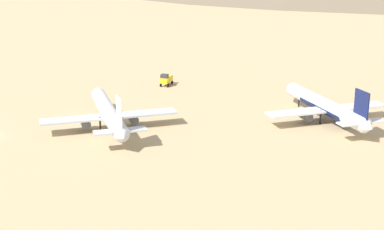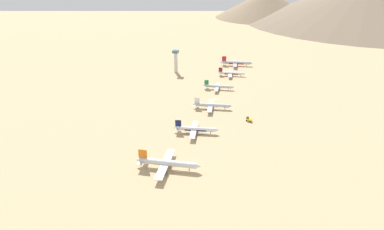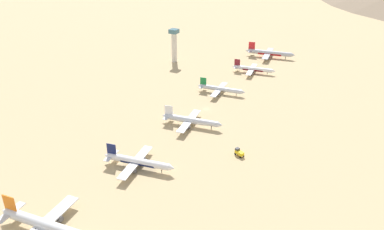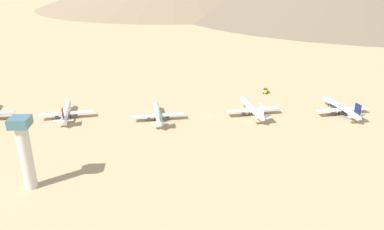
{
  "view_description": "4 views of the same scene",
  "coord_description": "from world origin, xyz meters",
  "px_view_note": "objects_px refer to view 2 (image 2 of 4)",
  "views": [
    {
      "loc": [
        -125.03,
        -26.99,
        42.29
      ],
      "look_at": [
        -9.6,
        -44.22,
        6.0
      ],
      "focal_mm": 52.35,
      "sensor_mm": 36.0,
      "label": 1
    },
    {
      "loc": [
        61.62,
        -299.89,
        126.04
      ],
      "look_at": [
        -9.3,
        -56.68,
        5.5
      ],
      "focal_mm": 29.0,
      "sensor_mm": 36.0,
      "label": 2
    },
    {
      "loc": [
        99.57,
        -206.24,
        109.01
      ],
      "look_at": [
        -1.44,
        -18.31,
        3.18
      ],
      "focal_mm": 35.37,
      "sensor_mm": 36.0,
      "label": 3
    },
    {
      "loc": [
        -199.05,
        20.08,
        80.62
      ],
      "look_at": [
        -5.74,
        9.43,
        3.47
      ],
      "focal_mm": 34.8,
      "sensor_mm": 36.0,
      "label": 4
    }
  ],
  "objects_px": {
    "parked_jet_0": "(167,163)",
    "service_truck": "(249,119)",
    "parked_jet_2": "(212,105)",
    "parked_jet_4": "(231,73)",
    "parked_jet_3": "(218,86)",
    "control_tower": "(176,60)",
    "parked_jet_5": "(236,63)",
    "parked_jet_1": "(195,129)"
  },
  "relations": [
    {
      "from": "parked_jet_0",
      "to": "parked_jet_1",
      "type": "relative_size",
      "value": 1.2
    },
    {
      "from": "parked_jet_2",
      "to": "parked_jet_4",
      "type": "height_order",
      "value": "parked_jet_2"
    },
    {
      "from": "parked_jet_0",
      "to": "parked_jet_1",
      "type": "xyz_separation_m",
      "value": [
        4.9,
        54.83,
        -0.78
      ]
    },
    {
      "from": "parked_jet_3",
      "to": "parked_jet_4",
      "type": "xyz_separation_m",
      "value": [
        5.9,
        52.64,
        -0.01
      ]
    },
    {
      "from": "parked_jet_3",
      "to": "control_tower",
      "type": "distance_m",
      "value": 83.38
    },
    {
      "from": "parked_jet_1",
      "to": "parked_jet_5",
      "type": "bearing_deg",
      "value": 89.53
    },
    {
      "from": "parked_jet_0",
      "to": "control_tower",
      "type": "distance_m",
      "value": 220.0
    },
    {
      "from": "parked_jet_4",
      "to": "control_tower",
      "type": "xyz_separation_m",
      "value": [
        -73.01,
        -4.89,
        12.98
      ]
    },
    {
      "from": "parked_jet_0",
      "to": "parked_jet_2",
      "type": "xyz_separation_m",
      "value": [
        6.91,
        107.28,
        -0.75
      ]
    },
    {
      "from": "parked_jet_4",
      "to": "parked_jet_5",
      "type": "xyz_separation_m",
      "value": [
        -1.11,
        47.27,
        0.88
      ]
    },
    {
      "from": "parked_jet_0",
      "to": "parked_jet_5",
      "type": "bearing_deg",
      "value": 88.56
    },
    {
      "from": "parked_jet_1",
      "to": "control_tower",
      "type": "relative_size",
      "value": 1.32
    },
    {
      "from": "service_truck",
      "to": "parked_jet_0",
      "type": "bearing_deg",
      "value": -116.97
    },
    {
      "from": "parked_jet_0",
      "to": "parked_jet_5",
      "type": "height_order",
      "value": "parked_jet_0"
    },
    {
      "from": "service_truck",
      "to": "control_tower",
      "type": "height_order",
      "value": "control_tower"
    },
    {
      "from": "parked_jet_1",
      "to": "parked_jet_4",
      "type": "height_order",
      "value": "parked_jet_1"
    },
    {
      "from": "parked_jet_3",
      "to": "parked_jet_5",
      "type": "height_order",
      "value": "parked_jet_5"
    },
    {
      "from": "parked_jet_1",
      "to": "parked_jet_2",
      "type": "bearing_deg",
      "value": 87.8
    },
    {
      "from": "parked_jet_5",
      "to": "parked_jet_3",
      "type": "bearing_deg",
      "value": -92.75
    },
    {
      "from": "parked_jet_5",
      "to": "control_tower",
      "type": "relative_size",
      "value": 1.55
    },
    {
      "from": "parked_jet_0",
      "to": "service_truck",
      "type": "xyz_separation_m",
      "value": [
        45.66,
        89.74,
        -2.45
      ]
    },
    {
      "from": "parked_jet_1",
      "to": "parked_jet_5",
      "type": "relative_size",
      "value": 0.85
    },
    {
      "from": "parked_jet_1",
      "to": "parked_jet_2",
      "type": "xyz_separation_m",
      "value": [
        2.01,
        52.46,
        0.03
      ]
    },
    {
      "from": "parked_jet_4",
      "to": "control_tower",
      "type": "bearing_deg",
      "value": -176.17
    },
    {
      "from": "parked_jet_5",
      "to": "control_tower",
      "type": "bearing_deg",
      "value": -144.04
    },
    {
      "from": "parked_jet_4",
      "to": "parked_jet_5",
      "type": "bearing_deg",
      "value": 91.34
    },
    {
      "from": "service_truck",
      "to": "parked_jet_1",
      "type": "bearing_deg",
      "value": -139.42
    },
    {
      "from": "parked_jet_2",
      "to": "parked_jet_5",
      "type": "bearing_deg",
      "value": 90.12
    },
    {
      "from": "service_truck",
      "to": "parked_jet_4",
      "type": "bearing_deg",
      "value": 106.91
    },
    {
      "from": "parked_jet_3",
      "to": "service_truck",
      "type": "bearing_deg",
      "value": -58.74
    },
    {
      "from": "parked_jet_2",
      "to": "control_tower",
      "type": "bearing_deg",
      "value": 125.18
    },
    {
      "from": "parked_jet_1",
      "to": "parked_jet_5",
      "type": "xyz_separation_m",
      "value": [
        1.69,
        207.07,
        0.66
      ]
    },
    {
      "from": "parked_jet_3",
      "to": "control_tower",
      "type": "xyz_separation_m",
      "value": [
        -67.11,
        47.75,
        12.98
      ]
    },
    {
      "from": "parked_jet_4",
      "to": "service_truck",
      "type": "xyz_separation_m",
      "value": [
        37.96,
        -124.89,
        -1.45
      ]
    },
    {
      "from": "parked_jet_1",
      "to": "parked_jet_2",
      "type": "relative_size",
      "value": 0.99
    },
    {
      "from": "parked_jet_0",
      "to": "control_tower",
      "type": "height_order",
      "value": "control_tower"
    },
    {
      "from": "parked_jet_4",
      "to": "parked_jet_3",
      "type": "bearing_deg",
      "value": -96.39
    },
    {
      "from": "parked_jet_3",
      "to": "parked_jet_2",
      "type": "bearing_deg",
      "value": -84.66
    },
    {
      "from": "parked_jet_3",
      "to": "control_tower",
      "type": "relative_size",
      "value": 1.23
    },
    {
      "from": "parked_jet_3",
      "to": "parked_jet_1",
      "type": "bearing_deg",
      "value": -88.34
    },
    {
      "from": "parked_jet_2",
      "to": "control_tower",
      "type": "xyz_separation_m",
      "value": [
        -72.22,
        102.45,
        12.73
      ]
    },
    {
      "from": "parked_jet_0",
      "to": "control_tower",
      "type": "relative_size",
      "value": 1.58
    }
  ]
}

